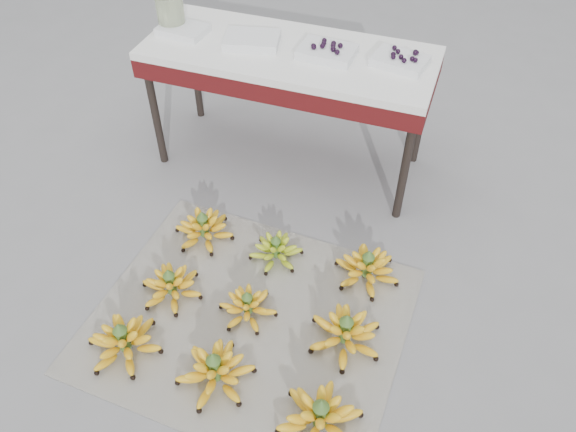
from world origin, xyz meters
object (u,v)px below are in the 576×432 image
(bunch_front_left, at_px, (124,341))
(bunch_front_right, at_px, (320,418))
(bunch_mid_center, at_px, (248,306))
(bunch_back_left, at_px, (204,229))
(tray_far_left, at_px, (183,30))
(bunch_back_center, at_px, (276,250))
(bunch_back_right, at_px, (367,268))
(tray_left, at_px, (252,40))
(bunch_mid_left, at_px, (171,286))
(bunch_front_center, at_px, (215,371))
(tray_far_right, at_px, (400,60))
(bunch_mid_right, at_px, (345,333))
(tray_right, at_px, (327,51))
(glass_jar, at_px, (170,12))
(newspaper_mat, at_px, (249,319))
(vendor_table, at_px, (289,64))

(bunch_front_left, relative_size, bunch_front_right, 0.90)
(bunch_mid_center, xyz_separation_m, bunch_back_left, (-0.36, 0.34, 0.01))
(bunch_front_right, xyz_separation_m, tray_far_left, (-1.14, 1.36, 0.61))
(bunch_back_center, bearing_deg, bunch_back_left, 165.45)
(bunch_back_right, xyz_separation_m, tray_left, (-0.78, 0.66, 0.61))
(bunch_mid_left, relative_size, tray_far_left, 1.35)
(bunch_mid_left, height_order, bunch_back_right, bunch_back_right)
(bunch_front_center, bearing_deg, bunch_back_center, 68.06)
(bunch_back_center, xyz_separation_m, tray_far_right, (0.33, 0.73, 0.62))
(bunch_mid_right, relative_size, tray_right, 1.52)
(bunch_mid_left, bearing_deg, glass_jar, 126.86)
(newspaper_mat, height_order, bunch_front_center, bunch_front_center)
(newspaper_mat, distance_m, glass_jar, 1.51)
(bunch_back_right, relative_size, tray_right, 1.43)
(bunch_mid_left, relative_size, bunch_back_left, 1.14)
(bunch_front_center, bearing_deg, tray_left, 83.41)
(vendor_table, xyz_separation_m, tray_left, (-0.18, -0.01, 0.10))
(bunch_back_center, bearing_deg, bunch_front_left, -134.24)
(bunch_back_right, bearing_deg, bunch_front_right, -66.22)
(bunch_front_center, bearing_deg, newspaper_mat, 65.67)
(newspaper_mat, bearing_deg, tray_far_right, 73.42)
(bunch_front_right, bearing_deg, tray_right, 91.66)
(newspaper_mat, height_order, bunch_mid_left, bunch_mid_left)
(vendor_table, bearing_deg, bunch_front_left, -98.98)
(bunch_front_center, xyz_separation_m, tray_far_right, (0.34, 1.38, 0.61))
(tray_far_left, xyz_separation_m, tray_right, (0.72, 0.02, 0.00))
(bunch_mid_left, distance_m, bunch_mid_right, 0.76)
(tray_far_left, distance_m, tray_right, 0.72)
(bunch_back_right, xyz_separation_m, tray_far_right, (-0.08, 0.70, 0.62))
(bunch_back_right, height_order, vendor_table, vendor_table)
(bunch_front_left, bearing_deg, tray_far_left, 114.70)
(bunch_front_left, bearing_deg, bunch_back_center, 69.76)
(bunch_back_left, distance_m, vendor_table, 0.88)
(bunch_front_left, xyz_separation_m, bunch_mid_left, (0.04, 0.31, -0.01))
(bunch_back_left, relative_size, tray_left, 0.97)
(bunch_mid_right, distance_m, tray_left, 1.41)
(newspaper_mat, relative_size, tray_far_right, 4.78)
(bunch_back_right, bearing_deg, bunch_mid_right, -67.06)
(bunch_back_center, bearing_deg, tray_far_left, 123.83)
(bunch_mid_center, relative_size, tray_far_right, 1.17)
(bunch_mid_right, bearing_deg, tray_right, 136.45)
(bunch_back_left, bearing_deg, bunch_back_center, -0.22)
(vendor_table, xyz_separation_m, tray_right, (0.18, 0.00, 0.10))
(newspaper_mat, distance_m, tray_right, 1.25)
(bunch_front_center, distance_m, vendor_table, 1.45)
(tray_right, xyz_separation_m, tray_far_right, (0.33, 0.04, -0.00))
(bunch_mid_center, bearing_deg, bunch_mid_left, -157.97)
(bunch_mid_right, distance_m, tray_far_right, 1.22)
(bunch_mid_right, bearing_deg, tray_far_left, 163.14)
(newspaper_mat, relative_size, bunch_mid_right, 3.16)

